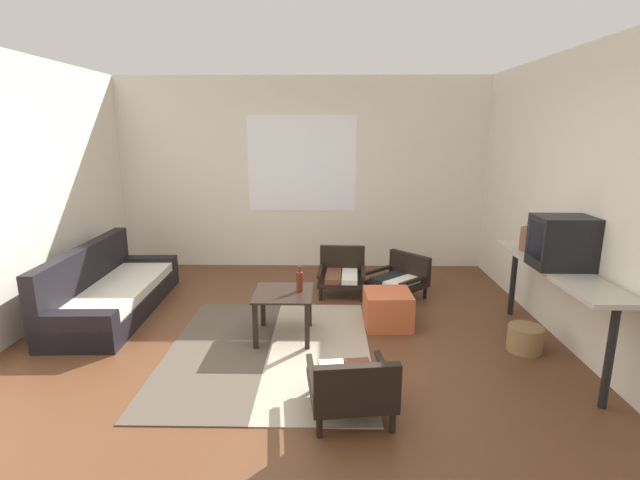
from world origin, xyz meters
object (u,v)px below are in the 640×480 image
at_px(wicker_basket, 525,339).
at_px(ottoman_orange, 388,309).
at_px(armchair_striped_foreground, 351,386).
at_px(coffee_table, 284,302).
at_px(crt_television, 563,242).
at_px(clay_vase, 533,238).
at_px(couch, 110,293).
at_px(armchair_by_window, 342,272).
at_px(glass_bottle, 300,281).
at_px(console_shelf, 556,275).
at_px(armchair_corner, 400,277).

bearing_deg(wicker_basket, ottoman_orange, 155.60).
bearing_deg(ottoman_orange, armchair_striped_foreground, -105.79).
relative_size(coffee_table, crt_television, 1.21).
bearing_deg(clay_vase, wicker_basket, -111.61).
bearing_deg(couch, clay_vase, -4.57).
bearing_deg(couch, ottoman_orange, -6.10).
bearing_deg(armchair_striped_foreground, crt_television, 27.81).
bearing_deg(wicker_basket, crt_television, -21.55).
distance_m(couch, armchair_by_window, 2.66).
relative_size(clay_vase, glass_bottle, 1.45).
height_order(couch, armchair_striped_foreground, couch).
xyz_separation_m(couch, console_shelf, (4.40, -0.87, 0.51)).
height_order(coffee_table, armchair_by_window, armchair_by_window).
bearing_deg(ottoman_orange, armchair_corner, 73.82).
relative_size(armchair_by_window, console_shelf, 0.32).
xyz_separation_m(glass_bottle, wicker_basket, (2.07, -0.27, -0.45)).
bearing_deg(armchair_striped_foreground, ottoman_orange, 74.21).
height_order(ottoman_orange, console_shelf, console_shelf).
xyz_separation_m(armchair_striped_foreground, wicker_basket, (1.63, 1.04, -0.12)).
xyz_separation_m(armchair_corner, ottoman_orange, (-0.26, -0.89, -0.06)).
height_order(coffee_table, ottoman_orange, coffee_table).
bearing_deg(console_shelf, ottoman_orange, 158.33).
distance_m(couch, console_shelf, 4.51).
bearing_deg(wicker_basket, armchair_by_window, 136.24).
distance_m(couch, wicker_basket, 4.29).
height_order(armchair_by_window, crt_television, crt_television).
distance_m(couch, glass_bottle, 2.23).
bearing_deg(armchair_corner, armchair_by_window, 169.44).
xyz_separation_m(couch, wicker_basket, (4.20, -0.86, -0.11)).
distance_m(armchair_corner, glass_bottle, 1.66).
xyz_separation_m(armchair_corner, clay_vase, (1.13, -0.92, 0.71)).
height_order(armchair_striped_foreground, armchair_corner, armchair_striped_foreground).
bearing_deg(wicker_basket, couch, 168.42).
bearing_deg(crt_television, wicker_basket, 158.45).
xyz_separation_m(coffee_table, armchair_by_window, (0.60, 1.32, -0.11)).
bearing_deg(clay_vase, armchair_corner, 140.83).
bearing_deg(armchair_striped_foreground, glass_bottle, 108.29).
bearing_deg(crt_television, glass_bottle, 171.17).
bearing_deg(armchair_by_window, console_shelf, -40.68).
relative_size(console_shelf, clay_vase, 5.22).
distance_m(armchair_by_window, console_shelf, 2.46).
bearing_deg(ottoman_orange, clay_vase, -1.23).
bearing_deg(armchair_by_window, coffee_table, -114.34).
xyz_separation_m(couch, crt_television, (4.40, -0.94, 0.82)).
xyz_separation_m(console_shelf, clay_vase, (0.00, 0.52, 0.21)).
distance_m(armchair_striped_foreground, ottoman_orange, 1.65).
xyz_separation_m(armchair_striped_foreground, ottoman_orange, (0.45, 1.58, -0.06)).
relative_size(console_shelf, wicker_basket, 6.06).
bearing_deg(ottoman_orange, coffee_table, -164.05).
relative_size(ottoman_orange, wicker_basket, 1.49).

